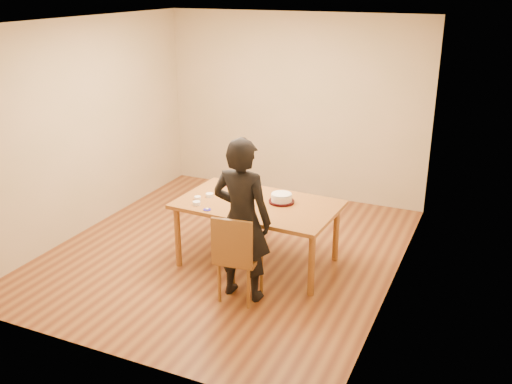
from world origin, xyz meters
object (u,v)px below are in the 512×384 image
at_px(dining_chair, 240,258).
at_px(cake, 282,198).
at_px(person, 242,220).
at_px(dining_table, 258,205).
at_px(cake_plate, 281,202).

distance_m(dining_chair, cake, 0.97).
distance_m(dining_chair, person, 0.41).
xyz_separation_m(cake, person, (-0.09, -0.85, 0.05)).
bearing_deg(dining_table, dining_chair, -76.39).
distance_m(dining_table, person, 0.76).
distance_m(cake_plate, cake, 0.05).
bearing_deg(person, cake, -95.30).
height_order(dining_table, person, person).
xyz_separation_m(dining_table, person, (0.15, -0.73, 0.13)).
xyz_separation_m(dining_chair, cake_plate, (0.09, 0.89, 0.31)).
bearing_deg(dining_chair, cake_plate, 77.03).
bearing_deg(cake, dining_chair, -95.78).
relative_size(dining_table, cake_plate, 6.11).
bearing_deg(cake_plate, dining_chair, -95.78).
relative_size(cake_plate, cake, 1.24).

